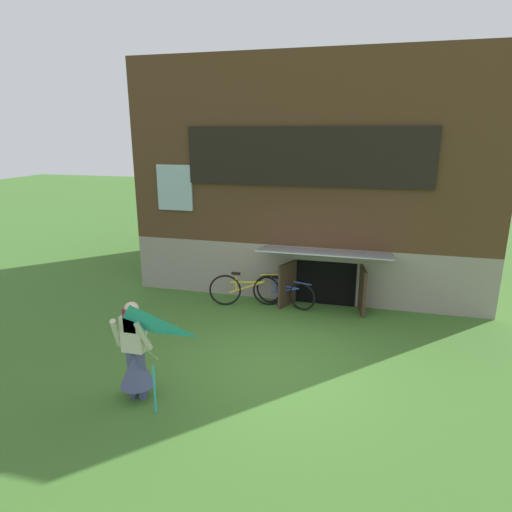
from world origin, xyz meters
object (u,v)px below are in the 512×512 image
at_px(kite, 132,336).
at_px(bicycle_blue, 285,292).
at_px(person, 135,359).
at_px(bicycle_yellow, 247,289).

relative_size(kite, bicycle_blue, 1.13).
bearing_deg(kite, person, 120.37).
distance_m(bicycle_blue, bicycle_yellow, 0.89).
bearing_deg(bicycle_yellow, bicycle_blue, -4.86).
relative_size(person, kite, 0.93).
height_order(bicycle_blue, bicycle_yellow, bicycle_yellow).
bearing_deg(kite, bicycle_blue, 76.26).
height_order(person, kite, kite).
height_order(person, bicycle_yellow, person).
xyz_separation_m(kite, bicycle_yellow, (0.29, 4.59, -0.94)).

